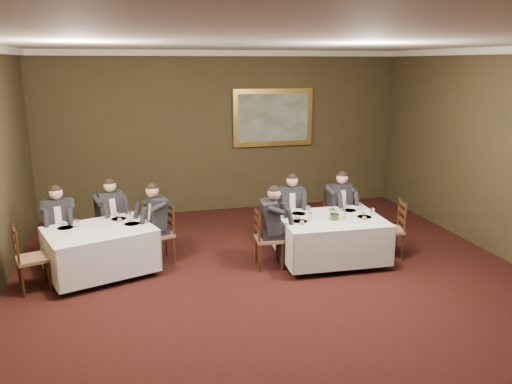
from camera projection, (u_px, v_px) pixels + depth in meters
name	position (u px, v px, depth m)	size (l,w,h in m)	color
ground	(297.00, 310.00, 6.75)	(10.00, 10.00, 0.00)	black
ceiling	(304.00, 40.00, 5.86)	(8.00, 10.00, 0.10)	silver
back_wall	(224.00, 133.00, 10.99)	(8.00, 0.10, 3.50)	#36311B
crown_molding	(303.00, 46.00, 5.88)	(8.00, 10.00, 0.12)	white
table_main	(331.00, 236.00, 8.29)	(1.75, 1.36, 0.67)	black
table_second	(100.00, 248.00, 7.77)	(1.87, 1.64, 0.67)	black
chair_main_backleft	(290.00, 231.00, 9.07)	(0.48, 0.46, 1.00)	brown
diner_main_backleft	(290.00, 219.00, 9.00)	(0.45, 0.52, 1.35)	black
chair_main_backright	(337.00, 227.00, 9.25)	(0.51, 0.50, 1.00)	brown
diner_main_backright	(338.00, 216.00, 9.18)	(0.49, 0.55, 1.35)	black
chair_main_endleft	(268.00, 250.00, 8.12)	(0.45, 0.47, 1.00)	brown
diner_main_endleft	(269.00, 237.00, 8.06)	(0.51, 0.44, 1.35)	black
chair_main_endright	(390.00, 241.00, 8.55)	(0.51, 0.53, 1.00)	brown
chair_sec_backleft	(62.00, 247.00, 8.24)	(0.49, 0.47, 1.00)	brown
diner_sec_backleft	(60.00, 235.00, 8.17)	(0.45, 0.52, 1.35)	black
chair_sec_backright	(112.00, 238.00, 8.68)	(0.57, 0.56, 1.00)	brown
diner_sec_backright	(111.00, 226.00, 8.62)	(0.56, 0.60, 1.35)	black
chair_sec_endright	(161.00, 245.00, 8.33)	(0.52, 0.53, 1.00)	brown
diner_sec_endright	(159.00, 233.00, 8.27)	(0.57, 0.51, 1.35)	black
chair_sec_endleft	(33.00, 272.00, 7.29)	(0.53, 0.54, 1.00)	brown
centerpiece	(335.00, 212.00, 8.09)	(0.24, 0.21, 0.27)	#2D5926
candlestick	(345.00, 208.00, 8.19)	(0.06, 0.06, 0.44)	gold
place_setting_table_main	(301.00, 211.00, 8.49)	(0.33, 0.32, 0.14)	white
place_setting_table_second	(69.00, 225.00, 7.76)	(0.33, 0.31, 0.14)	white
painting	(273.00, 118.00, 11.12)	(1.83, 0.09, 1.27)	#E4BE53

